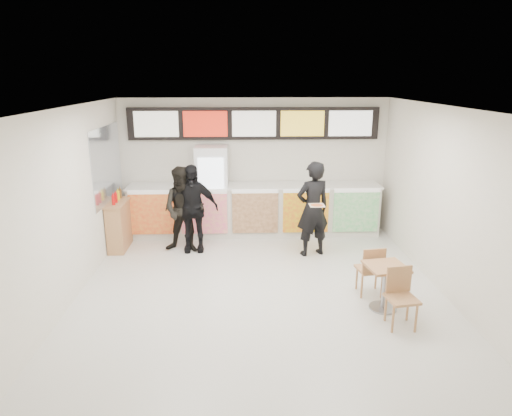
{
  "coord_description": "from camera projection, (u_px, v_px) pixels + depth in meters",
  "views": [
    {
      "loc": [
        -0.34,
        -6.7,
        3.45
      ],
      "look_at": [
        -0.04,
        1.2,
        1.16
      ],
      "focal_mm": 32.0,
      "sensor_mm": 36.0,
      "label": 1
    }
  ],
  "objects": [
    {
      "name": "menu_board",
      "position": [
        254.0,
        123.0,
        9.99
      ],
      "size": [
        5.5,
        0.14,
        0.7
      ],
      "color": "black",
      "rests_on": "wall_back"
    },
    {
      "name": "wall_back",
      "position": [
        254.0,
        165.0,
        10.34
      ],
      "size": [
        6.0,
        0.0,
        6.0
      ],
      "primitive_type": "plane",
      "rotation": [
        1.57,
        0.0,
        0.0
      ],
      "color": "silver",
      "rests_on": "floor"
    },
    {
      "name": "pizza_slice",
      "position": [
        317.0,
        205.0,
        8.43
      ],
      "size": [
        0.36,
        0.36,
        0.02
      ],
      "color": "beige",
      "rests_on": "customer_main"
    },
    {
      "name": "service_counter",
      "position": [
        255.0,
        210.0,
        10.21
      ],
      "size": [
        5.56,
        0.77,
        1.14
      ],
      "color": "silver",
      "rests_on": "floor"
    },
    {
      "name": "floor",
      "position": [
        261.0,
        297.0,
        7.4
      ],
      "size": [
        7.0,
        7.0,
        0.0
      ],
      "primitive_type": "plane",
      "color": "beige",
      "rests_on": "ground"
    },
    {
      "name": "customer_main",
      "position": [
        313.0,
        209.0,
        8.92
      ],
      "size": [
        0.8,
        0.64,
        1.89
      ],
      "primitive_type": "imported",
      "rotation": [
        0.0,
        0.0,
        3.46
      ],
      "color": "black",
      "rests_on": "floor"
    },
    {
      "name": "drinks_fridge",
      "position": [
        212.0,
        191.0,
        10.07
      ],
      "size": [
        0.7,
        0.67,
        2.0
      ],
      "color": "white",
      "rests_on": "floor"
    },
    {
      "name": "customer_mid",
      "position": [
        192.0,
        208.0,
        9.15
      ],
      "size": [
        1.07,
        0.48,
        1.79
      ],
      "primitive_type": "imported",
      "rotation": [
        0.0,
        0.0,
        0.04
      ],
      "color": "black",
      "rests_on": "floor"
    },
    {
      "name": "wall_right",
      "position": [
        454.0,
        206.0,
        7.09
      ],
      "size": [
        0.0,
        7.0,
        7.0
      ],
      "primitive_type": "plane",
      "rotation": [
        1.57,
        0.0,
        -1.57
      ],
      "color": "silver",
      "rests_on": "floor"
    },
    {
      "name": "condiment_ledge",
      "position": [
        119.0,
        225.0,
        9.37
      ],
      "size": [
        0.36,
        0.9,
        1.19
      ],
      "color": "tan",
      "rests_on": "floor"
    },
    {
      "name": "ceiling",
      "position": [
        262.0,
        108.0,
        6.56
      ],
      "size": [
        7.0,
        7.0,
        0.0
      ],
      "primitive_type": "plane",
      "rotation": [
        3.14,
        0.0,
        0.0
      ],
      "color": "white",
      "rests_on": "wall_back"
    },
    {
      "name": "wall_left",
      "position": [
        63.0,
        210.0,
        6.87
      ],
      "size": [
        0.0,
        7.0,
        7.0
      ],
      "primitive_type": "plane",
      "rotation": [
        1.57,
        0.0,
        1.57
      ],
      "color": "silver",
      "rests_on": "floor"
    },
    {
      "name": "customer_left",
      "position": [
        184.0,
        210.0,
        9.12
      ],
      "size": [
        0.95,
        0.8,
        1.75
      ],
      "primitive_type": "imported",
      "rotation": [
        0.0,
        0.0,
        -0.17
      ],
      "color": "black",
      "rests_on": "floor"
    },
    {
      "name": "mirror_panel",
      "position": [
        107.0,
        164.0,
        9.15
      ],
      "size": [
        0.01,
        2.0,
        1.5
      ],
      "primitive_type": "cube",
      "color": "#B2B7BF",
      "rests_on": "wall_left"
    },
    {
      "name": "cafe_table",
      "position": [
        385.0,
        279.0,
        6.89
      ],
      "size": [
        0.66,
        1.5,
        0.85
      ],
      "rotation": [
        0.0,
        0.0,
        0.16
      ],
      "color": "tan",
      "rests_on": "floor"
    }
  ]
}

